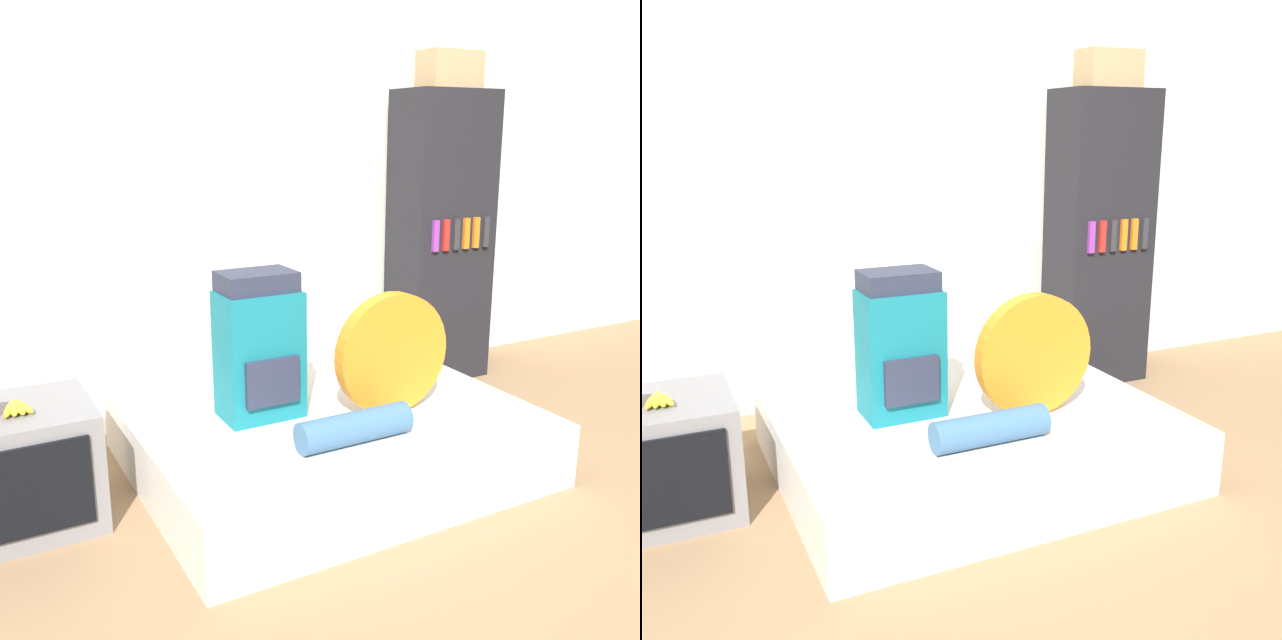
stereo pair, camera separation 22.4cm
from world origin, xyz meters
TOP-DOWN VIEW (x-y plane):
  - ground_plane at (0.00, 0.00)m, footprint 16.00×16.00m
  - wall_back at (0.00, 2.02)m, footprint 8.00×0.05m
  - bed at (-0.01, 0.86)m, footprint 1.83×1.52m
  - backpack at (-0.33, 0.93)m, footprint 0.37×0.29m
  - tent_bag at (0.24, 0.67)m, footprint 0.59×0.08m
  - sleeping_roll at (-0.10, 0.45)m, footprint 0.53×0.14m
  - television at (-1.41, 1.01)m, footprint 0.64×0.55m
  - banana_bunch at (-1.39, 0.97)m, footprint 0.14×0.18m
  - bookshelf at (1.33, 1.71)m, footprint 0.61×0.41m
  - cardboard_box at (1.34, 1.70)m, footprint 0.38×0.21m

SIDE VIEW (x-z plane):
  - ground_plane at x=0.00m, z-range 0.00..0.00m
  - bed at x=-0.01m, z-range 0.00..0.31m
  - television at x=-1.41m, z-range 0.00..0.52m
  - sleeping_roll at x=-0.10m, z-range 0.31..0.45m
  - banana_bunch at x=-1.39m, z-range 0.52..0.56m
  - tent_bag at x=0.24m, z-range 0.31..0.90m
  - backpack at x=-0.33m, z-range 0.30..1.00m
  - bookshelf at x=1.33m, z-range 0.00..1.87m
  - wall_back at x=0.00m, z-range 0.00..2.60m
  - cardboard_box at x=1.34m, z-range 1.87..2.10m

